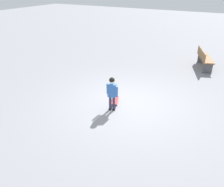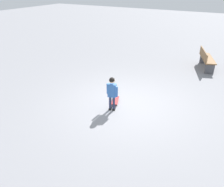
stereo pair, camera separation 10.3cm
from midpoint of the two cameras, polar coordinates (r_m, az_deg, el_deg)
The scene contains 4 objects.
ground_plane at distance 7.26m, azimuth 4.52°, elevation -2.63°, with size 50.00×50.00×0.00m, color gray.
child_person at distance 6.63m, azimuth 0.45°, elevation 0.83°, with size 0.23×0.40×1.06m.
skateboard at distance 7.34m, azimuth 1.24°, elevation -1.71°, with size 0.61×0.40×0.07m.
street_bench at distance 10.95m, azimuth 22.69°, elevation 7.99°, with size 1.66×0.95×0.80m.
Camera 2 is at (5.74, 2.70, 3.53)m, focal length 36.66 mm.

